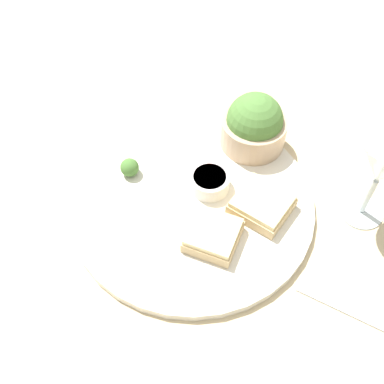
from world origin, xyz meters
TOP-DOWN VIEW (x-y plane):
  - ground_plane at (0.00, 0.00)m, footprint 4.00×4.00m
  - dinner_plate at (0.00, 0.00)m, footprint 0.35×0.35m
  - salad_bowl at (0.02, 0.15)m, footprint 0.10×0.10m
  - sauce_ramekin at (0.01, 0.03)m, footprint 0.06×0.06m
  - cheese_toast_near at (0.09, 0.04)m, footprint 0.08×0.07m
  - cheese_toast_far at (0.06, -0.04)m, footprint 0.08×0.08m
  - garnish at (-0.11, -0.01)m, footprint 0.03×0.03m
  - fork at (0.28, -0.03)m, footprint 0.19×0.02m

SIDE VIEW (x-z plane):
  - ground_plane at x=0.00m, z-range 0.00..0.00m
  - fork at x=0.28m, z-range 0.00..0.01m
  - dinner_plate at x=0.00m, z-range 0.00..0.01m
  - cheese_toast_near at x=0.09m, z-range 0.01..0.04m
  - cheese_toast_far at x=0.06m, z-range 0.01..0.04m
  - garnish at x=-0.11m, z-range 0.01..0.04m
  - sauce_ramekin at x=0.01m, z-range 0.02..0.04m
  - salad_bowl at x=0.02m, z-range 0.01..0.10m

